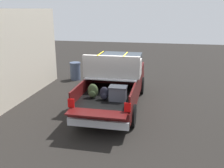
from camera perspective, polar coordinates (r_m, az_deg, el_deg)
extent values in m
plane|color=black|center=(10.30, 0.67, -4.91)|extent=(40.00, 40.00, 0.00)
cube|color=#470F0F|center=(10.09, 0.68, -1.69)|extent=(5.50, 1.92, 0.48)
cube|color=black|center=(8.89, -0.77, -2.52)|extent=(2.80, 1.80, 0.04)
cube|color=#470F0F|center=(9.05, -6.54, -0.74)|extent=(2.80, 0.06, 0.50)
cube|color=#470F0F|center=(8.68, 5.24, -1.48)|extent=(2.80, 0.06, 0.50)
cube|color=#470F0F|center=(10.10, 0.87, 1.24)|extent=(0.06, 1.80, 0.50)
cube|color=#470F0F|center=(7.38, -3.54, -6.75)|extent=(0.55, 1.80, 0.04)
cube|color=#B2B2B7|center=(9.47, 0.21, 1.86)|extent=(1.25, 1.92, 0.04)
cube|color=#470F0F|center=(11.23, 1.98, 2.83)|extent=(2.30, 1.92, 0.50)
cube|color=#2D3842|center=(11.02, 1.92, 5.27)|extent=(1.94, 1.76, 0.52)
cube|color=#470F0F|center=(12.54, 3.00, 4.03)|extent=(0.40, 1.82, 0.38)
cube|color=#B2B2B7|center=(7.67, -3.19, -8.90)|extent=(0.24, 1.92, 0.24)
cube|color=red|center=(7.80, -9.36, -4.35)|extent=(0.06, 0.20, 0.28)
cube|color=red|center=(7.38, 3.60, -5.38)|extent=(0.06, 0.20, 0.28)
cylinder|color=black|center=(11.96, -1.89, 0.19)|extent=(0.78, 0.30, 0.78)
cylinder|color=black|center=(11.70, 6.53, -0.30)|extent=(0.78, 0.30, 0.78)
cylinder|color=black|center=(8.79, -7.17, -6.24)|extent=(0.78, 0.30, 0.78)
cylinder|color=black|center=(8.43, 4.35, -7.21)|extent=(0.78, 0.30, 0.78)
cube|color=#474C56|center=(8.27, 1.36, -2.31)|extent=(0.40, 0.55, 0.43)
cube|color=#31353C|center=(8.19, 1.37, -0.72)|extent=(0.44, 0.59, 0.05)
ellipsoid|color=black|center=(8.32, -1.75, -2.14)|extent=(0.20, 0.32, 0.45)
ellipsoid|color=black|center=(8.24, -1.92, -2.82)|extent=(0.09, 0.22, 0.20)
ellipsoid|color=#384728|center=(8.52, -4.41, -1.56)|extent=(0.20, 0.36, 0.49)
ellipsoid|color=#384728|center=(8.44, -4.60, -2.27)|extent=(0.09, 0.25, 0.22)
cube|color=#9E9993|center=(9.41, 0.21, 3.22)|extent=(0.87, 2.10, 0.42)
cube|color=#9E9993|center=(8.98, -0.23, 5.24)|extent=(0.16, 2.10, 0.40)
cube|color=#9E9993|center=(9.61, -5.30, 5.39)|extent=(0.63, 0.20, 0.22)
cube|color=#9E9993|center=(9.26, 6.06, 4.92)|extent=(0.63, 0.20, 0.22)
cube|color=yellow|center=(9.39, -2.63, 7.03)|extent=(0.97, 0.03, 0.02)
cube|color=yellow|center=(9.21, 3.12, 6.83)|extent=(0.97, 0.03, 0.02)
cube|color=beige|center=(10.59, -23.06, 5.15)|extent=(8.37, 0.36, 3.83)
cylinder|color=#3F4C66|center=(14.05, -8.40, 2.80)|extent=(0.56, 0.56, 0.90)
cylinder|color=#3F4C66|center=(13.94, -8.48, 4.75)|extent=(0.60, 0.60, 0.08)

